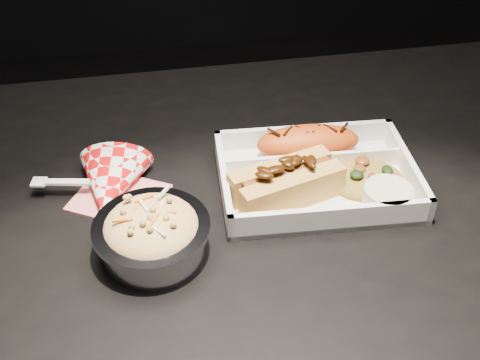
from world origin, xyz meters
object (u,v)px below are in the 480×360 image
object	(u,v)px
food_tray	(316,179)
foil_coleslaw_cup	(152,233)
hotdog	(286,181)
napkin_fork	(110,185)
fried_pastry	(308,142)
dining_table	(244,270)

from	to	relation	value
food_tray	foil_coleslaw_cup	xyz separation A→B (m)	(-0.22, -0.08, 0.02)
hotdog	napkin_fork	xyz separation A→B (m)	(-0.22, 0.05, -0.02)
food_tray	foil_coleslaw_cup	world-z (taller)	foil_coleslaw_cup
hotdog	foil_coleslaw_cup	size ratio (longest dim) A/B	1.12
fried_pastry	hotdog	xyz separation A→B (m)	(-0.05, -0.08, 0.00)
dining_table	food_tray	world-z (taller)	food_tray
dining_table	foil_coleslaw_cup	size ratio (longest dim) A/B	9.04
fried_pastry	foil_coleslaw_cup	xyz separation A→B (m)	(-0.22, -0.14, 0.00)
fried_pastry	foil_coleslaw_cup	world-z (taller)	foil_coleslaw_cup
dining_table	hotdog	world-z (taller)	hotdog
fried_pastry	napkin_fork	distance (m)	0.27
fried_pastry	food_tray	bearing A→B (deg)	-93.92
fried_pastry	napkin_fork	bearing A→B (deg)	-174.77
food_tray	napkin_fork	bearing A→B (deg)	177.34
dining_table	foil_coleslaw_cup	xyz separation A→B (m)	(-0.11, -0.04, 0.12)
fried_pastry	foil_coleslaw_cup	bearing A→B (deg)	-147.85
dining_table	foil_coleslaw_cup	bearing A→B (deg)	-162.69
dining_table	fried_pastry	size ratio (longest dim) A/B	8.50
food_tray	foil_coleslaw_cup	size ratio (longest dim) A/B	1.97
dining_table	food_tray	xyz separation A→B (m)	(0.10, 0.05, 0.10)
napkin_fork	foil_coleslaw_cup	bearing A→B (deg)	-56.79
dining_table	fried_pastry	distance (m)	0.19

